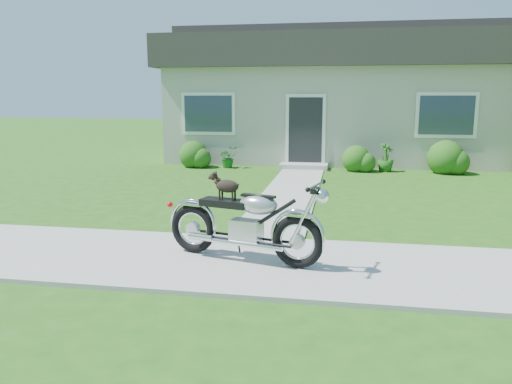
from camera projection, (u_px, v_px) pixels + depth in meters
ground at (369, 270)px, 6.23m from camera, size 80.00×80.00×0.00m
sidewalk at (369, 268)px, 6.23m from camera, size 24.00×2.20×0.04m
walkway at (291, 191)px, 11.32m from camera, size 1.20×8.00×0.03m
house at (355, 95)px, 17.43m from camera, size 12.60×7.03×4.50m
shrub_row at (423, 157)px, 14.06m from camera, size 10.71×1.17×1.17m
potted_plant_left at (228, 157)px, 15.08m from camera, size 0.76×0.74×0.64m
potted_plant_right at (386, 157)px, 14.28m from camera, size 0.64×0.64×0.81m
motorcycle_with_dog at (246, 223)px, 6.39m from camera, size 2.18×0.86×1.12m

